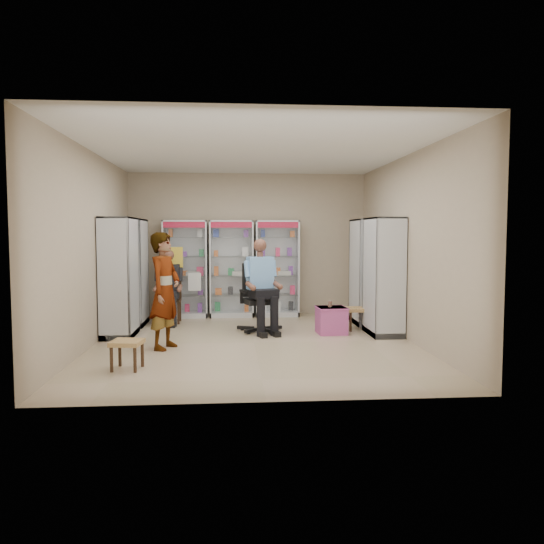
{
  "coord_description": "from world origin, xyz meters",
  "views": [
    {
      "loc": [
        -0.35,
        -8.31,
        1.72
      ],
      "look_at": [
        0.34,
        0.7,
        1.07
      ],
      "focal_mm": 35.0,
      "sensor_mm": 36.0,
      "label": 1
    }
  ],
  "objects": [
    {
      "name": "cabinet_left_near",
      "position": [
        -2.23,
        0.7,
        1.0
      ],
      "size": [
        0.9,
        0.5,
        2.0
      ],
      "primitive_type": "cube",
      "rotation": [
        0.0,
        0.0,
        -1.57
      ],
      "color": "silver",
      "rests_on": "floor"
    },
    {
      "name": "standing_man",
      "position": [
        -1.35,
        -0.34,
        0.87
      ],
      "size": [
        0.62,
        0.75,
        1.75
      ],
      "primitive_type": "imported",
      "rotation": [
        0.0,
        0.0,
        1.19
      ],
      "color": "#949396",
      "rests_on": "floor"
    },
    {
      "name": "tea_glass",
      "position": [
        1.34,
        0.67,
        0.52
      ],
      "size": [
        0.07,
        0.07,
        0.11
      ],
      "primitive_type": "cylinder",
      "color": "#5F2B08",
      "rests_on": "pink_trunk"
    },
    {
      "name": "cabinet_right_far",
      "position": [
        2.23,
        1.6,
        1.0
      ],
      "size": [
        0.9,
        0.5,
        2.0
      ],
      "primitive_type": "cube",
      "rotation": [
        0.0,
        0.0,
        1.57
      ],
      "color": "#ABAFB3",
      "rests_on": "floor"
    },
    {
      "name": "woven_stool_a",
      "position": [
        1.9,
        1.0,
        0.2
      ],
      "size": [
        0.41,
        0.41,
        0.4
      ],
      "primitive_type": "cube",
      "rotation": [
        0.0,
        0.0,
        0.02
      ],
      "color": "#B0734A",
      "rests_on": "floor"
    },
    {
      "name": "cabinet_back_left",
      "position": [
        -1.3,
        2.73,
        1.0
      ],
      "size": [
        0.9,
        0.5,
        2.0
      ],
      "primitive_type": "cube",
      "color": "#A6A8AD",
      "rests_on": "floor"
    },
    {
      "name": "cabinet_right_near",
      "position": [
        2.23,
        0.5,
        1.0
      ],
      "size": [
        0.9,
        0.5,
        2.0
      ],
      "primitive_type": "cube",
      "rotation": [
        0.0,
        0.0,
        1.57
      ],
      "color": "#AEB0B6",
      "rests_on": "floor"
    },
    {
      "name": "cabinet_left_far",
      "position": [
        -2.23,
        1.8,
        1.0
      ],
      "size": [
        0.9,
        0.5,
        2.0
      ],
      "primitive_type": "cube",
      "rotation": [
        0.0,
        0.0,
        -1.57
      ],
      "color": "#AEB0B5",
      "rests_on": "floor"
    },
    {
      "name": "office_chair",
      "position": [
        0.14,
        0.98,
        0.6
      ],
      "size": [
        0.81,
        0.81,
        1.2
      ],
      "primitive_type": "cube",
      "rotation": [
        0.0,
        0.0,
        0.27
      ],
      "color": "black",
      "rests_on": "floor"
    },
    {
      "name": "seated_shopkeeper",
      "position": [
        0.14,
        0.93,
        0.77
      ],
      "size": [
        0.67,
        0.81,
        1.53
      ],
      "primitive_type": null,
      "rotation": [
        0.0,
        0.0,
        0.27
      ],
      "color": "#699AD1",
      "rests_on": "floor"
    },
    {
      "name": "room_shell",
      "position": [
        0.0,
        0.0,
        1.97
      ],
      "size": [
        5.02,
        6.02,
        3.01
      ],
      "color": "tan",
      "rests_on": "ground"
    },
    {
      "name": "cabinet_back_right",
      "position": [
        0.6,
        2.73,
        1.0
      ],
      "size": [
        0.9,
        0.5,
        2.0
      ],
      "primitive_type": "cube",
      "color": "#AAAEB2",
      "rests_on": "floor"
    },
    {
      "name": "seated_customer",
      "position": [
        -1.55,
        1.95,
        0.67
      ],
      "size": [
        0.44,
        0.6,
        1.34
      ],
      "primitive_type": null,
      "color": "black",
      "rests_on": "floor"
    },
    {
      "name": "woven_stool_b",
      "position": [
        -1.68,
        -1.55,
        0.19
      ],
      "size": [
        0.42,
        0.42,
        0.37
      ],
      "primitive_type": "cube",
      "rotation": [
        0.0,
        0.0,
        -0.14
      ],
      "color": "#9B6F41",
      "rests_on": "floor"
    },
    {
      "name": "floor",
      "position": [
        0.0,
        0.0,
        0.0
      ],
      "size": [
        6.0,
        6.0,
        0.0
      ],
      "primitive_type": "plane",
      "color": "tan",
      "rests_on": "ground"
    },
    {
      "name": "pink_trunk",
      "position": [
        1.37,
        0.66,
        0.23
      ],
      "size": [
        0.51,
        0.49,
        0.46
      ],
      "primitive_type": "cube",
      "rotation": [
        0.0,
        0.0,
        0.06
      ],
      "color": "#BC4B91",
      "rests_on": "floor"
    },
    {
      "name": "cabinet_back_mid",
      "position": [
        -0.35,
        2.73,
        1.0
      ],
      "size": [
        0.9,
        0.5,
        2.0
      ],
      "primitive_type": "cube",
      "color": "#B5B9BD",
      "rests_on": "floor"
    },
    {
      "name": "wooden_chair",
      "position": [
        -1.55,
        2.0,
        0.47
      ],
      "size": [
        0.42,
        0.42,
        0.94
      ],
      "primitive_type": "cube",
      "color": "black",
      "rests_on": "floor"
    }
  ]
}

